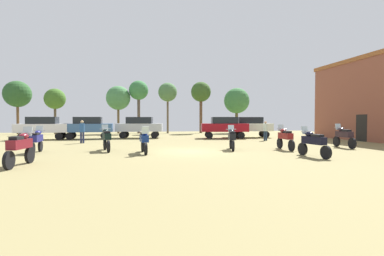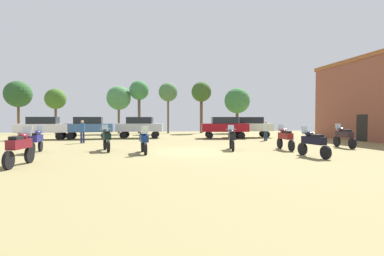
# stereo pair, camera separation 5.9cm
# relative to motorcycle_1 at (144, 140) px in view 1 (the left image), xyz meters

# --- Properties ---
(ground_plane) EXTENTS (44.00, 52.00, 0.02)m
(ground_plane) POSITION_rel_motorcycle_1_xyz_m (2.50, 0.40, -0.72)
(ground_plane) COLOR olive
(motorcycle_1) EXTENTS (0.62, 2.12, 1.44)m
(motorcycle_1) POSITION_rel_motorcycle_1_xyz_m (0.00, 0.00, 0.00)
(motorcycle_1) COLOR black
(motorcycle_1) RESTS_ON ground
(motorcycle_2) EXTENTS (0.62, 2.20, 1.48)m
(motorcycle_2) POSITION_rel_motorcycle_1_xyz_m (8.19, 0.33, 0.02)
(motorcycle_2) COLOR black
(motorcycle_2) RESTS_ON ground
(motorcycle_4) EXTENTS (0.76, 2.16, 1.49)m
(motorcycle_4) POSITION_rel_motorcycle_1_xyz_m (-2.09, 1.53, 0.02)
(motorcycle_4) COLOR black
(motorcycle_4) RESTS_ON ground
(motorcycle_5) EXTENTS (0.64, 2.21, 1.45)m
(motorcycle_5) POSITION_rel_motorcycle_1_xyz_m (7.91, -2.93, 0.01)
(motorcycle_5) COLOR black
(motorcycle_5) RESTS_ON ground
(motorcycle_6) EXTENTS (0.62, 2.25, 1.51)m
(motorcycle_6) POSITION_rel_motorcycle_1_xyz_m (-4.73, -3.40, 0.03)
(motorcycle_6) COLOR black
(motorcycle_6) RESTS_ON ground
(motorcycle_7) EXTENTS (0.62, 2.09, 1.44)m
(motorcycle_7) POSITION_rel_motorcycle_1_xyz_m (-5.63, 1.12, -0.00)
(motorcycle_7) COLOR black
(motorcycle_7) RESTS_ON ground
(motorcycle_8) EXTENTS (0.73, 2.07, 1.45)m
(motorcycle_8) POSITION_rel_motorcycle_1_xyz_m (5.10, 0.86, 0.00)
(motorcycle_8) COLOR black
(motorcycle_8) RESTS_ON ground
(motorcycle_9) EXTENTS (0.62, 2.30, 1.51)m
(motorcycle_9) POSITION_rel_motorcycle_1_xyz_m (12.45, 0.84, 0.03)
(motorcycle_9) COLOR black
(motorcycle_9) RESTS_ON ground
(car_1) EXTENTS (4.51, 2.37, 2.00)m
(car_1) POSITION_rel_motorcycle_1_xyz_m (-0.28, 12.63, 0.46)
(car_1) COLOR black
(car_1) RESTS_ON ground
(car_2) EXTENTS (4.36, 1.96, 2.00)m
(car_2) POSITION_rel_motorcycle_1_xyz_m (-4.89, 12.13, 0.46)
(car_2) COLOR black
(car_2) RESTS_ON ground
(car_3) EXTENTS (4.51, 2.40, 2.00)m
(car_3) POSITION_rel_motorcycle_1_xyz_m (10.38, 11.68, 0.46)
(car_3) COLOR black
(car_3) RESTS_ON ground
(car_4) EXTENTS (4.52, 2.43, 2.00)m
(car_4) POSITION_rel_motorcycle_1_xyz_m (7.54, 10.76, 0.46)
(car_4) COLOR black
(car_4) RESTS_ON ground
(car_5) EXTENTS (4.37, 1.97, 2.00)m
(car_5) POSITION_rel_motorcycle_1_xyz_m (-8.65, 11.89, 0.46)
(car_5) COLOR black
(car_5) RESTS_ON ground
(person_1) EXTENTS (0.35, 0.35, 1.71)m
(person_1) POSITION_rel_motorcycle_1_xyz_m (-4.50, 7.30, 0.29)
(person_1) COLOR #1F264A
(person_1) RESTS_ON ground
(person_2) EXTENTS (0.48, 0.48, 1.64)m
(person_2) POSITION_rel_motorcycle_1_xyz_m (10.13, 7.38, 0.24)
(person_2) COLOR #22344A
(person_2) RESTS_ON ground
(tree_1) EXTENTS (2.37, 2.37, 6.39)m
(tree_1) POSITION_rel_motorcycle_1_xyz_m (3.18, 21.18, 4.44)
(tree_1) COLOR brown
(tree_1) RESTS_ON ground
(tree_2) EXTENTS (2.43, 2.43, 5.43)m
(tree_2) POSITION_rel_motorcycle_1_xyz_m (-10.20, 21.32, 3.46)
(tree_2) COLOR brown
(tree_2) RESTS_ON ground
(tree_3) EXTENTS (2.99, 2.99, 5.94)m
(tree_3) POSITION_rel_motorcycle_1_xyz_m (-2.94, 21.92, 3.71)
(tree_3) COLOR brown
(tree_3) RESTS_ON ground
(tree_4) EXTENTS (2.42, 2.42, 6.64)m
(tree_4) POSITION_rel_motorcycle_1_xyz_m (-0.42, 21.74, 4.60)
(tree_4) COLOR #4F4237
(tree_4) RESTS_ON ground
(tree_5) EXTENTS (2.57, 2.57, 6.62)m
(tree_5) POSITION_rel_motorcycle_1_xyz_m (7.52, 21.39, 4.51)
(tree_5) COLOR brown
(tree_5) RESTS_ON ground
(tree_6) EXTENTS (3.33, 3.33, 5.88)m
(tree_6) POSITION_rel_motorcycle_1_xyz_m (12.26, 21.11, 3.47)
(tree_6) COLOR brown
(tree_6) RESTS_ON ground
(tree_7) EXTENTS (3.15, 3.15, 6.39)m
(tree_7) POSITION_rel_motorcycle_1_xyz_m (-14.74, 22.53, 4.07)
(tree_7) COLOR brown
(tree_7) RESTS_ON ground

